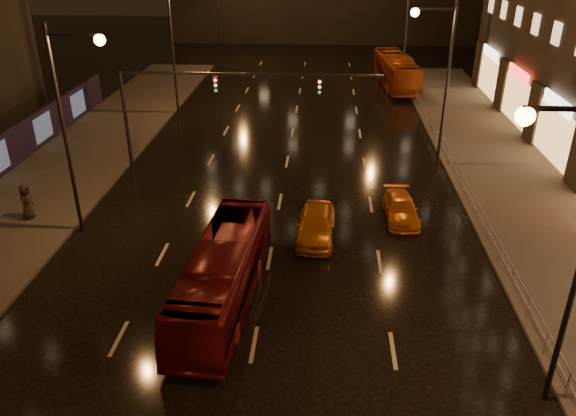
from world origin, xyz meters
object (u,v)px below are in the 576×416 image
at_px(bus_curb, 395,71).
at_px(taxi_near, 316,225).
at_px(bus_red, 223,272).
at_px(pedestrian_c, 26,202).
at_px(taxi_far, 401,209).

relative_size(bus_curb, taxi_near, 2.48).
bearing_deg(bus_red, bus_curb, 77.59).
xyz_separation_m(bus_curb, taxi_near, (-6.94, -30.38, -0.76)).
distance_m(taxi_near, pedestrian_c, 14.81).
distance_m(taxi_far, pedestrian_c, 19.19).
distance_m(bus_curb, pedestrian_c, 36.62).
relative_size(bus_red, taxi_far, 2.43).
distance_m(bus_red, taxi_near, 6.47).
xyz_separation_m(taxi_far, pedestrian_c, (-19.12, -1.46, 0.49)).
bearing_deg(taxi_near, bus_curb, 80.33).
height_order(bus_red, taxi_near, bus_red).
bearing_deg(bus_curb, taxi_far, -100.86).
distance_m(bus_curb, taxi_far, 28.15).
height_order(bus_curb, taxi_far, bus_curb).
bearing_deg(taxi_far, pedestrian_c, -177.42).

